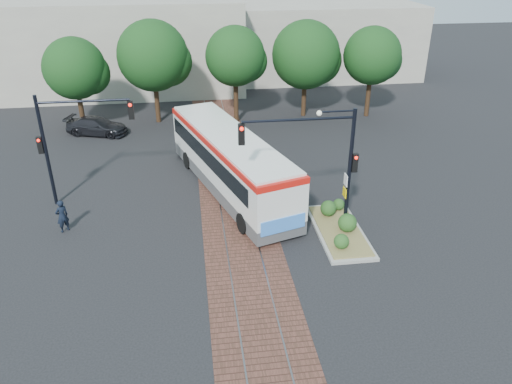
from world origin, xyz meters
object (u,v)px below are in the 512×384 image
Objects in this scene: traffic_island at (339,226)px; parked_car at (97,126)px; officer at (62,216)px; signal_pole_left at (66,135)px; signal_pole_main at (325,154)px; city_bus at (230,160)px.

traffic_island is 20.62m from parked_car.
signal_pole_left is at bearing -129.85° from officer.
traffic_island is 1.18× the size of parked_car.
traffic_island is at bearing -5.36° from signal_pole_main.
officer is at bearing 171.91° from traffic_island.
officer is (-0.11, -3.00, -3.02)m from signal_pole_left.
signal_pole_main is at bearing 133.92° from officer.
signal_pole_left reaches higher than traffic_island.
parked_car is at bearing -126.41° from officer.
signal_pole_left is 11.08m from parked_car.
signal_pole_main is 3.55× the size of officer.
traffic_island is at bearing -20.36° from signal_pole_left.
traffic_island is 3.95m from signal_pole_main.
traffic_island is 14.50m from signal_pole_left.
parked_car reaches higher than traffic_island.
traffic_island is 0.87× the size of signal_pole_left.
city_bus is 2.12× the size of signal_pole_left.
city_bus is 13.54m from parked_car.
traffic_island is at bearing -64.86° from city_bus.
parked_car is (-13.62, 15.48, 0.31)m from traffic_island.
signal_pole_main is at bearing -122.78° from parked_car.
city_bus is at bearing 2.46° from signal_pole_left.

